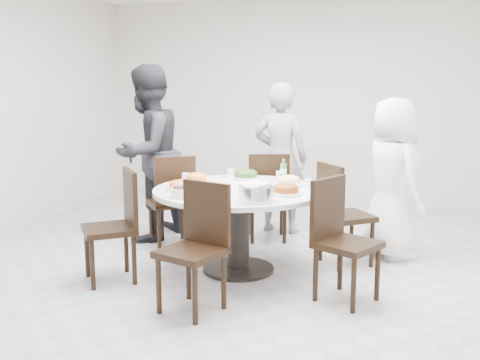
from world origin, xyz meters
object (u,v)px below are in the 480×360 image
(diner_right, at_px, (392,178))
(dining_table, at_px, (238,230))
(chair_n, at_px, (267,196))
(chair_nw, at_px, (170,200))
(soup_bowl, at_px, (186,192))
(chair_ne, at_px, (347,214))
(diner_left, at_px, (148,153))
(chair_sw, at_px, (109,227))
(beverage_bottle, at_px, (283,169))
(rice_bowl, at_px, (256,194))
(chair_s, at_px, (191,249))
(diner_middle, at_px, (280,158))
(chair_se, at_px, (348,242))

(diner_right, bearing_deg, dining_table, 86.80)
(chair_n, height_order, chair_nw, same)
(diner_right, xyz_separation_m, soup_bowl, (-1.60, -1.26, 0.02))
(chair_ne, height_order, diner_left, diner_left)
(chair_sw, relative_size, beverage_bottle, 4.58)
(dining_table, xyz_separation_m, chair_n, (0.01, 1.06, 0.10))
(diner_right, distance_m, rice_bowl, 1.62)
(chair_n, relative_size, rice_bowl, 3.36)
(rice_bowl, bearing_deg, diner_left, 141.31)
(chair_nw, relative_size, diner_left, 0.51)
(soup_bowl, bearing_deg, rice_bowl, -0.94)
(chair_n, distance_m, chair_s, 2.03)
(rice_bowl, height_order, soup_bowl, rice_bowl)
(chair_s, relative_size, diner_right, 0.62)
(chair_sw, bearing_deg, diner_left, 152.39)
(chair_ne, distance_m, rice_bowl, 1.16)
(soup_bowl, bearing_deg, diner_right, 38.16)
(chair_n, xyz_separation_m, diner_left, (-1.24, -0.31, 0.45))
(chair_s, height_order, soup_bowl, chair_s)
(diner_middle, xyz_separation_m, diner_left, (-1.30, -0.67, 0.09))
(chair_s, relative_size, chair_se, 1.00)
(chair_sw, xyz_separation_m, beverage_bottle, (1.26, 1.09, 0.38))
(dining_table, height_order, diner_left, diner_left)
(dining_table, xyz_separation_m, beverage_bottle, (0.29, 0.53, 0.48))
(chair_se, distance_m, rice_bowl, 0.80)
(chair_ne, height_order, diner_right, diner_right)
(chair_sw, height_order, chair_s, same)
(soup_bowl, height_order, beverage_bottle, beverage_bottle)
(chair_se, distance_m, soup_bowl, 1.36)
(chair_se, relative_size, diner_middle, 0.57)
(diner_middle, bearing_deg, soup_bowl, 84.25)
(beverage_bottle, bearing_deg, chair_sw, -139.24)
(chair_sw, relative_size, chair_s, 1.00)
(chair_se, bearing_deg, diner_middle, 53.93)
(chair_se, xyz_separation_m, diner_left, (-2.23, 1.19, 0.45))
(chair_s, bearing_deg, beverage_bottle, 94.53)
(chair_nw, relative_size, chair_sw, 1.00)
(diner_right, xyz_separation_m, rice_bowl, (-1.01, -1.27, 0.04))
(chair_se, bearing_deg, diner_left, 89.17)
(chair_nw, distance_m, diner_right, 2.21)
(chair_n, relative_size, chair_sw, 1.00)
(chair_s, height_order, diner_left, diner_left)
(rice_bowl, bearing_deg, beverage_bottle, 89.27)
(diner_right, height_order, beverage_bottle, diner_right)
(chair_n, xyz_separation_m, diner_middle, (0.06, 0.36, 0.36))
(rice_bowl, xyz_separation_m, soup_bowl, (-0.60, 0.01, -0.02))
(chair_n, bearing_deg, soup_bowl, 59.95)
(soup_bowl, bearing_deg, beverage_bottle, 58.11)
(soup_bowl, bearing_deg, chair_s, -65.10)
(dining_table, height_order, diner_right, diner_right)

